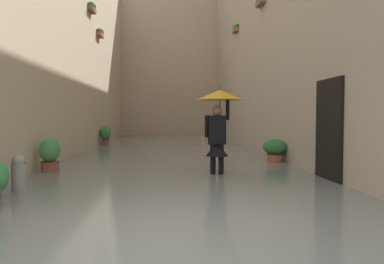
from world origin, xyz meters
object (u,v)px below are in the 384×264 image
at_px(potted_plant_far_right, 50,157).
at_px(mooring_bollard, 19,178).
at_px(potted_plant_mid_left, 275,151).
at_px(person_wading, 218,115).
at_px(potted_plant_mid_right, 106,136).

distance_m(potted_plant_far_right, mooring_bollard, 2.13).
xyz_separation_m(potted_plant_mid_left, potted_plant_far_right, (5.68, 1.26, 0.02)).
bearing_deg(potted_plant_far_right, potted_plant_mid_left, -167.44).
xyz_separation_m(potted_plant_mid_left, mooring_bollard, (5.51, 3.39, -0.09)).
distance_m(person_wading, potted_plant_mid_right, 9.24).
height_order(person_wading, potted_plant_mid_right, person_wading).
distance_m(person_wading, potted_plant_mid_left, 2.83).
bearing_deg(potted_plant_far_right, person_wading, 170.62).
height_order(person_wading, mooring_bollard, person_wading).
relative_size(person_wading, potted_plant_mid_right, 2.08).
relative_size(potted_plant_mid_left, potted_plant_mid_right, 0.81).
height_order(potted_plant_mid_left, potted_plant_mid_right, potted_plant_mid_right).
height_order(potted_plant_mid_right, mooring_bollard, potted_plant_mid_right).
bearing_deg(person_wading, mooring_bollard, 22.22).
relative_size(potted_plant_mid_left, potted_plant_far_right, 0.86).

